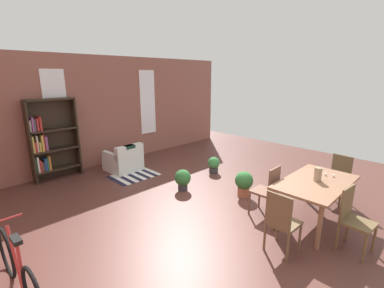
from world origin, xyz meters
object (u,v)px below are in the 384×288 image
Objects in this scene: dining_chair_near_left at (353,217)px; armchair_white at (124,160)px; potted_plant_corner at (183,179)px; dining_chair_head_left at (281,221)px; potted_plant_by_shelf at (244,182)px; dining_table at (316,186)px; potted_plant_window at (214,164)px; dining_chair_far_left at (268,189)px; bicycle_second at (18,271)px; bookshelf_tall at (49,141)px; dining_chair_head_right at (338,177)px; vase_on_table at (318,174)px.

armchair_white is at bearing 96.38° from dining_chair_near_left.
dining_chair_head_left is at bearing -100.64° from potted_plant_corner.
armchair_white reaches higher than potted_plant_corner.
dining_chair_near_left is at bearing -39.86° from dining_chair_head_left.
dining_chair_near_left reaches higher than potted_plant_by_shelf.
dining_table reaches higher than potted_plant_window.
armchair_white is 2.41m from potted_plant_window.
dining_chair_near_left is at bearing -117.42° from dining_table.
potted_plant_window is at bearing 65.03° from dining_chair_far_left.
bicycle_second reaches higher than dining_table.
bookshelf_tall reaches higher than bicycle_second.
dining_chair_far_left is at bearing -116.31° from potted_plant_by_shelf.
bicycle_second is 3.47m from potted_plant_corner.
bookshelf_tall is 1.85m from armchair_white.
dining_table is 0.79m from dining_chair_far_left.
potted_plant_window is (0.63, 2.82, -0.45)m from dining_table.
dining_table is 1.70× the size of dining_chair_head_right.
potted_plant_by_shelf is at bearing 50.40° from dining_chair_head_left.
vase_on_table is (0.03, -0.00, 0.21)m from dining_table.
potted_plant_corner is at bearing 99.99° from dining_chair_far_left.
vase_on_table is at bearing -22.82° from bicycle_second.
dining_chair_head_right is at bearing -0.32° from vase_on_table.
potted_plant_window is (-0.55, 2.82, -0.28)m from dining_chair_head_right.
dining_chair_head_right is 1.99× the size of potted_plant_corner.
armchair_white is (0.23, 4.64, -0.23)m from dining_chair_head_left.
vase_on_table is at bearing -78.02° from armchair_white.
bicycle_second is at bearing 146.93° from dining_chair_near_left.
vase_on_table is 0.12× the size of bookshelf_tall.
vase_on_table is 1.27m from dining_chair_head_left.
vase_on_table is at bearing -0.08° from dining_chair_head_left.
dining_chair_head_right reaches higher than potted_plant_window.
dining_table is 4.42m from bicycle_second.
dining_chair_head_left is 1.00× the size of dining_chair_head_right.
dining_chair_head_left is at bearing -122.77° from potted_plant_window.
potted_plant_by_shelf is at bearing -3.83° from bicycle_second.
dining_chair_far_left is 1.38m from dining_chair_near_left.
dining_chair_near_left is 2.23× the size of potted_plant_window.
potted_plant_corner is (-0.33, 1.90, -0.25)m from dining_chair_far_left.
potted_plant_window is (0.99, 2.13, -0.28)m from dining_chair_far_left.
bicycle_second is 3.15× the size of potted_plant_by_shelf.
dining_table is 2.96× the size of potted_plant_by_shelf.
dining_chair_head_left and dining_chair_near_left have the same top height.
armchair_white is at bearing 114.67° from dining_chair_head_right.
dining_table is 0.82× the size of bookshelf_tall.
dining_chair_head_right reaches higher than bicycle_second.
dining_table is at bearing -62.20° from dining_chair_far_left.
dining_chair_head_right is at bearing -24.18° from dining_chair_far_left.
bookshelf_tall is 3.39m from potted_plant_corner.
dining_chair_head_right is 2.23× the size of potted_plant_window.
armchair_white is 1.78× the size of potted_plant_corner.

